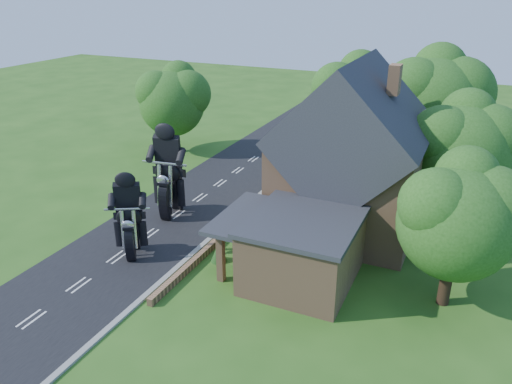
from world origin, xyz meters
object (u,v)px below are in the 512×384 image
at_px(house, 351,160).
at_px(motorcycle_lead, 133,243).
at_px(garden_wall, 249,212).
at_px(annex, 300,248).
at_px(motorcycle_follow, 171,202).

height_order(house, motorcycle_lead, house).
bearing_deg(garden_wall, annex, -46.16).
relative_size(house, annex, 1.45).
relative_size(house, motorcycle_follow, 5.14).
height_order(motorcycle_lead, motorcycle_follow, motorcycle_follow).
bearing_deg(motorcycle_follow, house, -171.93).
xyz_separation_m(garden_wall, motorcycle_lead, (-3.63, -7.40, 0.55)).
xyz_separation_m(garden_wall, motorcycle_follow, (-4.54, -2.15, 0.73)).
bearing_deg(motorcycle_lead, house, -167.84).
xyz_separation_m(annex, motorcycle_lead, (-9.20, -1.60, -1.02)).
bearing_deg(garden_wall, motorcycle_follow, -154.71).
distance_m(house, motorcycle_follow, 11.70).
relative_size(annex, motorcycle_lead, 4.38).
xyz_separation_m(motorcycle_lead, motorcycle_follow, (-0.92, 5.25, 0.18)).
height_order(garden_wall, annex, annex).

